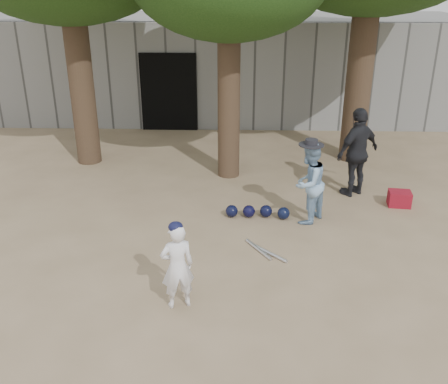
{
  "coord_description": "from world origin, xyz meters",
  "views": [
    {
      "loc": [
        0.84,
        -6.36,
        4.13
      ],
      "look_at": [
        0.6,
        1.0,
        0.95
      ],
      "focal_mm": 40.0,
      "sensor_mm": 36.0,
      "label": 1
    }
  ],
  "objects_px": {
    "spectator_dark": "(357,152)",
    "red_bag": "(399,199)",
    "spectator_blue": "(309,183)",
    "boy_player": "(177,266)"
  },
  "relations": [
    {
      "from": "spectator_blue",
      "to": "red_bag",
      "type": "xyz_separation_m",
      "value": [
        1.9,
        0.73,
        -0.6
      ]
    },
    {
      "from": "red_bag",
      "to": "spectator_blue",
      "type": "bearing_deg",
      "value": -158.98
    },
    {
      "from": "spectator_dark",
      "to": "red_bag",
      "type": "bearing_deg",
      "value": 109.28
    },
    {
      "from": "boy_player",
      "to": "spectator_dark",
      "type": "bearing_deg",
      "value": -148.35
    },
    {
      "from": "spectator_blue",
      "to": "spectator_dark",
      "type": "height_order",
      "value": "spectator_dark"
    },
    {
      "from": "spectator_dark",
      "to": "red_bag",
      "type": "distance_m",
      "value": 1.22
    },
    {
      "from": "boy_player",
      "to": "spectator_blue",
      "type": "relative_size",
      "value": 0.82
    },
    {
      "from": "spectator_blue",
      "to": "boy_player",
      "type": "bearing_deg",
      "value": -0.16
    },
    {
      "from": "boy_player",
      "to": "red_bag",
      "type": "xyz_separation_m",
      "value": [
        3.94,
        3.37,
        -0.47
      ]
    },
    {
      "from": "spectator_blue",
      "to": "spectator_dark",
      "type": "distance_m",
      "value": 1.72
    }
  ]
}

